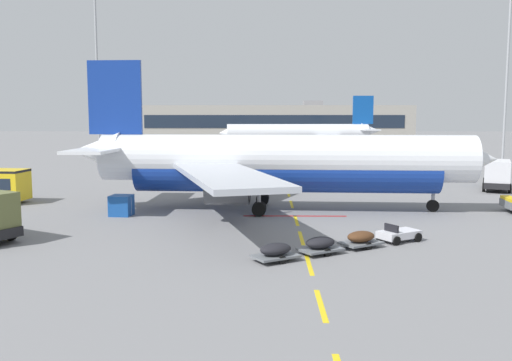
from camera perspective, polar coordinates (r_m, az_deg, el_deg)
name	(u,v)px	position (r m, az deg, el deg)	size (l,w,h in m)	color
ground	(488,187)	(65.69, 22.67, -0.59)	(400.00, 400.00, 0.00)	slate
apron_paint_markings	(286,187)	(60.35, 3.14, -0.68)	(8.00, 98.96, 0.01)	yellow
airliner_foreground	(278,162)	(45.36, 2.30, 1.87)	(34.78, 34.59, 12.20)	white
airliner_mid_left	(300,135)	(113.62, 4.57, 4.71)	(33.10, 32.86, 11.60)	white
fuel_service_truck	(497,174)	(63.05, 23.45, 0.59)	(4.84, 7.39, 3.14)	black
baggage_train	(341,242)	(32.66, 8.74, -6.20)	(10.62, 7.37, 1.14)	silver
uld_cargo_container	(121,205)	(44.51, -13.62, -2.49)	(1.75, 1.72, 1.60)	#194C9E
apron_light_mast_near	(96,50)	(93.67, -16.03, 12.69)	(1.80, 1.80, 29.33)	slate
apron_light_mast_far	(508,47)	(94.09, 24.43, 12.30)	(1.80, 1.80, 29.26)	slate
terminal_satellite	(273,123)	(176.18, 1.79, 5.94)	(82.60, 26.13, 12.10)	#9E998E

